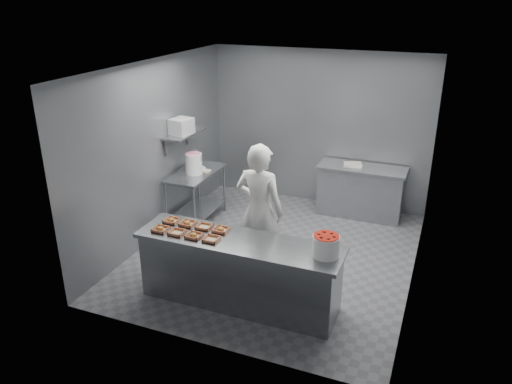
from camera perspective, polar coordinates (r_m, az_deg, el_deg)
floor at (r=7.66m, az=2.20°, el=-7.08°), size 4.50×4.50×0.00m
ceiling at (r=6.74m, az=2.56°, el=14.12°), size 4.50×4.50×0.00m
wall_back at (r=9.14m, az=7.16°, el=7.19°), size 4.00×0.04×2.80m
wall_left at (r=7.94m, az=-11.40°, el=4.58°), size 0.04×4.50×2.80m
wall_right at (r=6.73m, az=18.62°, el=0.57°), size 0.04×4.50×2.80m
service_counter at (r=6.35m, az=-1.93°, el=-9.07°), size 2.60×0.70×0.90m
prep_table at (r=8.52m, az=-6.85°, el=0.33°), size 0.60×1.20×0.90m
back_counter at (r=8.94m, az=11.85°, el=0.11°), size 1.50×0.60×0.90m
wall_shelf at (r=8.29m, az=-8.19°, el=6.64°), size 0.35×0.90×0.03m
tray_0 at (r=6.46m, az=-10.88°, el=-4.16°), size 0.19×0.18×0.06m
tray_1 at (r=6.34m, az=-9.01°, el=-4.58°), size 0.19×0.18×0.04m
tray_2 at (r=6.23m, az=-7.13°, el=-4.94°), size 0.19×0.18×0.06m
tray_3 at (r=6.13m, az=-5.12°, el=-5.37°), size 0.19×0.18×0.04m
tray_4 at (r=6.66m, az=-9.64°, el=-3.21°), size 0.19×0.18×0.06m
tray_5 at (r=6.55m, az=-7.84°, el=-3.56°), size 0.19×0.18×0.06m
tray_6 at (r=6.44m, az=-5.94°, el=-3.95°), size 0.19×0.18×0.04m
tray_7 at (r=6.34m, az=-4.04°, el=-4.29°), size 0.19×0.18×0.06m
worker at (r=6.78m, az=0.39°, el=-2.14°), size 0.72×0.50×1.90m
strawberry_tub at (r=5.78m, az=7.99°, el=-6.01°), size 0.31×0.31×0.26m
glaze_bucket at (r=8.29m, az=-7.12°, el=3.31°), size 0.29×0.27×0.42m
bucket_lid at (r=8.51m, az=-6.90°, el=2.62°), size 0.37×0.37×0.03m
rag at (r=8.42m, az=-5.79°, el=2.44°), size 0.15×0.13×0.02m
appliance at (r=8.19m, az=-8.52°, el=7.44°), size 0.35×0.38×0.25m
paper_stack at (r=8.80m, az=11.01°, el=3.10°), size 0.34×0.28×0.05m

